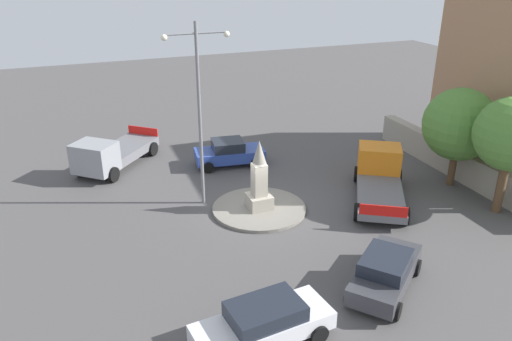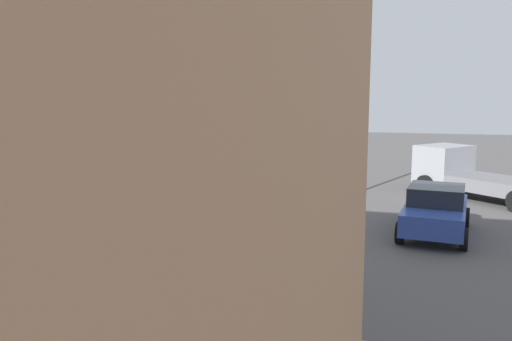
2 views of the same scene
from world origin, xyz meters
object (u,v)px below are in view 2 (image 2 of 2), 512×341
(monument, at_px, (255,176))
(car_blue_parked_left, at_px, (435,210))
(car_white_far_side, at_px, (91,174))
(truck_grey_passing, at_px, (470,174))
(car_dark_grey_near_island, at_px, (32,197))
(streetlamp, at_px, (317,69))
(tree_mid_cluster, at_px, (7,163))
(truck_orange_parked_right, at_px, (166,243))

(monument, bearing_deg, car_blue_parked_left, -94.72)
(car_white_far_side, xyz_separation_m, truck_grey_passing, (2.80, -16.12, 0.20))
(car_dark_grey_near_island, relative_size, truck_grey_passing, 0.76)
(monument, bearing_deg, car_dark_grey_near_island, 104.72)
(streetlamp, distance_m, truck_grey_passing, 8.25)
(streetlamp, distance_m, car_blue_parked_left, 6.68)
(car_dark_grey_near_island, bearing_deg, tree_mid_cluster, -143.57)
(truck_grey_passing, bearing_deg, truck_orange_parked_right, 146.94)
(monument, xyz_separation_m, streetlamp, (2.28, -1.74, 3.67))
(monument, relative_size, truck_grey_passing, 0.60)
(monument, relative_size, car_white_far_side, 0.74)
(car_white_far_side, distance_m, truck_grey_passing, 16.36)
(car_white_far_side, xyz_separation_m, truck_orange_parked_right, (-9.74, -7.96, 0.22))
(streetlamp, xyz_separation_m, car_blue_parked_left, (-2.77, -4.16, -4.44))
(streetlamp, height_order, tree_mid_cluster, streetlamp)
(streetlamp, xyz_separation_m, truck_grey_passing, (3.75, -6.00, -4.25))
(streetlamp, height_order, car_white_far_side, streetlamp)
(monument, height_order, tree_mid_cluster, tree_mid_cluster)
(streetlamp, relative_size, truck_orange_parked_right, 1.37)
(truck_orange_parked_right, xyz_separation_m, truck_grey_passing, (12.54, -8.16, -0.02))
(truck_orange_parked_right, height_order, tree_mid_cluster, tree_mid_cluster)
(car_dark_grey_near_island, height_order, tree_mid_cluster, tree_mid_cluster)
(truck_orange_parked_right, bearing_deg, tree_mid_cluster, 171.46)
(truck_grey_passing, bearing_deg, tree_mid_cluster, 152.25)
(car_dark_grey_near_island, bearing_deg, streetlamp, -65.24)
(truck_orange_parked_right, xyz_separation_m, tree_mid_cluster, (-4.16, 0.63, 2.39))
(monument, distance_m, truck_orange_parked_right, 6.55)
(truck_grey_passing, xyz_separation_m, tree_mid_cluster, (-16.70, 8.79, 2.41))
(truck_grey_passing, bearing_deg, car_white_far_side, 99.86)
(truck_grey_passing, bearing_deg, car_blue_parked_left, 164.22)
(car_blue_parked_left, bearing_deg, streetlamp, 56.34)
(truck_orange_parked_right, distance_m, truck_grey_passing, 14.96)
(car_blue_parked_left, xyz_separation_m, truck_orange_parked_right, (-6.02, 6.32, 0.21))
(car_dark_grey_near_island, bearing_deg, truck_grey_passing, -62.28)
(truck_grey_passing, bearing_deg, streetlamp, 121.96)
(car_blue_parked_left, height_order, truck_grey_passing, truck_grey_passing)
(monument, height_order, car_blue_parked_left, monument)
(car_dark_grey_near_island, xyz_separation_m, car_blue_parked_left, (1.48, -13.37, -0.00))
(monument, height_order, truck_orange_parked_right, monument)
(car_dark_grey_near_island, relative_size, car_white_far_side, 0.94)
(car_white_far_side, bearing_deg, car_blue_parked_left, -104.58)
(car_blue_parked_left, distance_m, truck_grey_passing, 6.77)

